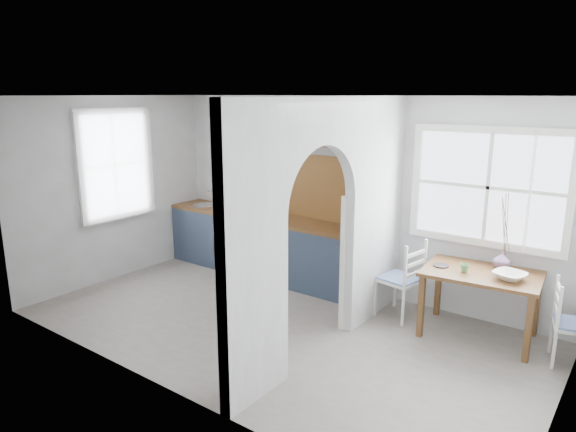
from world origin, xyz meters
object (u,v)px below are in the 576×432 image
Objects in this scene: dining_table at (479,304)px; vase at (502,260)px; chair_right at (575,324)px; chair_left at (400,278)px; kettle at (368,224)px.

vase is at bearing 58.11° from dining_table.
dining_table is 0.94m from chair_right.
vase reaches higher than dining_table.
dining_table is at bearing 101.80° from chair_left.
chair_left is 0.80m from kettle.
kettle is at bearing 167.74° from dining_table.
kettle reaches higher than vase.
kettle is 1.62m from vase.
chair_right is at bearing -21.20° from vase.
kettle reaches higher than chair_right.
chair_left is at bearing -14.23° from kettle.
chair_left is at bearing -165.37° from vase.
kettle is at bearing -99.99° from chair_left.
chair_right is 3.58× the size of kettle.
kettle is at bearing 69.97° from chair_right.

